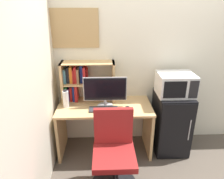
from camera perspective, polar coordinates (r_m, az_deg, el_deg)
name	(u,v)px	position (r m, az deg, el deg)	size (l,w,h in m)	color
wall_back	(195,58)	(3.27, 21.61, 7.94)	(6.40, 0.04, 2.60)	silver
wall_left	(2,117)	(1.64, -27.82, -6.69)	(0.04, 4.40, 2.60)	silver
desk	(105,119)	(2.99, -1.96, -8.15)	(1.28, 0.63, 0.73)	tan
hutch_bookshelf	(81,80)	(2.97, -8.48, 2.52)	(0.73, 0.25, 0.56)	tan
monitor	(105,91)	(2.77, -1.89, -0.37)	(0.57, 0.21, 0.42)	#B7B7BC
keyboard	(104,109)	(2.76, -2.31, -5.40)	(0.38, 0.15, 0.02)	#333338
computer_mouse	(128,108)	(2.79, 4.26, -4.98)	(0.06, 0.10, 0.03)	black
water_bottle	(66,99)	(2.87, -12.45, -2.50)	(0.08, 0.08, 0.25)	silver
mini_fridge	(171,122)	(3.18, 15.68, -8.55)	(0.46, 0.56, 0.88)	black
microwave	(175,84)	(2.94, 16.84, 1.36)	(0.48, 0.39, 0.29)	silver
desk_chair	(114,156)	(2.54, 0.51, -17.66)	(0.55, 0.55, 0.93)	black
wall_corkboard	(71,28)	(2.93, -11.16, 15.98)	(0.74, 0.02, 0.51)	tan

